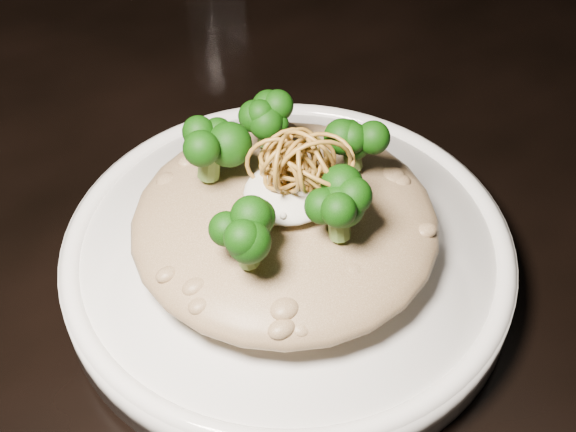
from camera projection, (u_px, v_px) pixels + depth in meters
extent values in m
cube|color=black|center=(345.00, 191.00, 0.61)|extent=(1.10, 0.80, 0.04)
cylinder|color=black|center=(473.00, 129.00, 1.25)|extent=(0.05, 0.05, 0.71)
cylinder|color=white|center=(288.00, 259.00, 0.52)|extent=(0.29, 0.29, 0.03)
ellipsoid|color=brown|center=(285.00, 223.00, 0.49)|extent=(0.19, 0.19, 0.04)
ellipsoid|color=silver|center=(288.00, 193.00, 0.47)|extent=(0.05, 0.05, 0.01)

